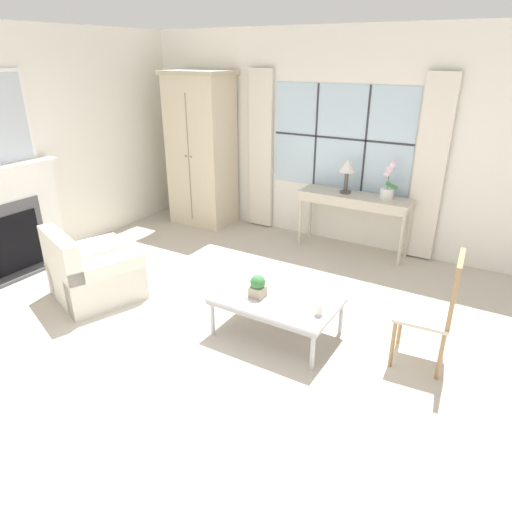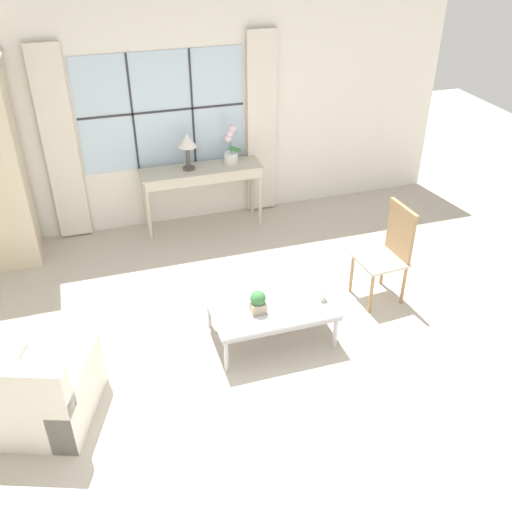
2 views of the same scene
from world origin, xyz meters
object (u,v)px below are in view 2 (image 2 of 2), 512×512
(console_table, at_px, (201,175))
(potted_orchid, at_px, (231,148))
(armchair_upholstered, at_px, (36,393))
(side_chair_wooden, at_px, (390,248))
(pillar_candle, at_px, (322,296))
(coffee_table, at_px, (271,306))
(potted_plant_small, at_px, (258,302))
(table_lamp, at_px, (187,143))

(console_table, distance_m, potted_orchid, 0.48)
(potted_orchid, xyz_separation_m, armchair_upholstered, (-2.35, -2.75, -0.71))
(side_chair_wooden, height_order, pillar_candle, side_chair_wooden)
(coffee_table, distance_m, pillar_candle, 0.48)
(potted_orchid, relative_size, pillar_candle, 4.19)
(coffee_table, height_order, pillar_candle, pillar_candle)
(console_table, relative_size, armchair_upholstered, 1.39)
(armchair_upholstered, relative_size, potted_plant_small, 4.79)
(pillar_candle, bearing_deg, table_lamp, 106.47)
(potted_orchid, xyz_separation_m, side_chair_wooden, (1.07, -2.09, -0.40))
(side_chair_wooden, bearing_deg, pillar_candle, -156.42)
(coffee_table, relative_size, pillar_candle, 9.76)
(side_chair_wooden, relative_size, pillar_candle, 8.85)
(console_table, relative_size, side_chair_wooden, 1.43)
(potted_orchid, distance_m, coffee_table, 2.46)
(armchair_upholstered, bearing_deg, potted_plant_small, 8.61)
(coffee_table, bearing_deg, side_chair_wooden, 11.78)
(side_chair_wooden, xyz_separation_m, pillar_candle, (-0.88, -0.39, -0.12))
(table_lamp, height_order, pillar_candle, table_lamp)
(coffee_table, bearing_deg, armchair_upholstered, -169.47)
(table_lamp, relative_size, coffee_table, 0.39)
(armchair_upholstered, bearing_deg, potted_orchid, 49.56)
(console_table, distance_m, potted_plant_small, 2.41)
(table_lamp, bearing_deg, pillar_candle, -73.53)
(console_table, relative_size, table_lamp, 3.33)
(armchair_upholstered, height_order, potted_plant_small, armchair_upholstered)
(pillar_candle, bearing_deg, console_table, 103.39)
(side_chair_wooden, relative_size, potted_plant_small, 4.65)
(potted_orchid, distance_m, pillar_candle, 2.53)
(side_chair_wooden, bearing_deg, coffee_table, -168.22)
(side_chair_wooden, bearing_deg, console_table, 125.72)
(potted_orchid, bearing_deg, side_chair_wooden, -62.89)
(table_lamp, relative_size, armchair_upholstered, 0.42)
(armchair_upholstered, bearing_deg, console_table, 54.03)
(armchair_upholstered, bearing_deg, pillar_candle, 6.29)
(potted_orchid, height_order, pillar_candle, potted_orchid)
(side_chair_wooden, height_order, potted_plant_small, side_chair_wooden)
(table_lamp, distance_m, pillar_candle, 2.62)
(side_chair_wooden, xyz_separation_m, potted_plant_small, (-1.50, -0.38, -0.06))
(potted_plant_small, bearing_deg, armchair_upholstered, -171.39)
(potted_plant_small, bearing_deg, coffee_table, 31.23)
(potted_plant_small, height_order, pillar_candle, potted_plant_small)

